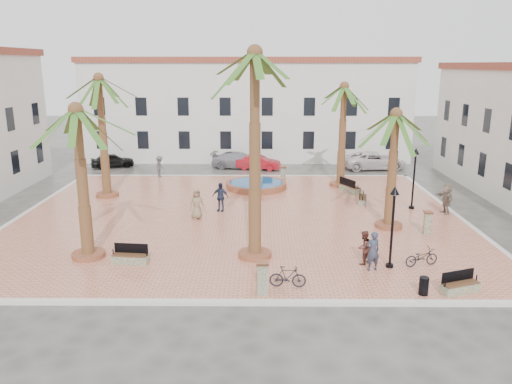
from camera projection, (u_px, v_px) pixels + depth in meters
ground at (239, 218)px, 29.67m from camera, size 120.00×120.00×0.00m
plaza at (239, 217)px, 29.65m from camera, size 26.00×22.00×0.15m
kerb_n at (245, 176)px, 40.30m from camera, size 26.30×0.30×0.16m
kerb_s at (228, 302)px, 19.00m from camera, size 26.30×0.30×0.16m
kerb_e at (458, 217)px, 29.56m from camera, size 0.30×22.30×0.16m
kerb_w at (22, 216)px, 29.75m from camera, size 0.30×22.30×0.16m
building_north at (247, 108)px, 47.84m from camera, size 30.40×7.40×9.50m
fountain at (256, 184)px, 36.16m from camera, size 4.37×4.37×2.26m
palm_nw at (99, 91)px, 32.25m from camera, size 4.92×4.92×8.22m
palm_sw at (77, 128)px, 21.80m from camera, size 4.94×4.94×7.17m
palm_s at (255, 75)px, 21.28m from camera, size 5.06×5.06×9.56m
palm_e at (395, 129)px, 26.20m from camera, size 4.81×4.81×6.55m
palm_ne at (344, 98)px, 35.29m from camera, size 5.03×5.03×7.56m
bench_s at (130, 258)px, 22.52m from camera, size 1.70×0.67×0.87m
bench_se at (460, 287)px, 19.63m from camera, size 1.69×1.03×0.86m
bench_e at (362, 199)px, 32.29m from camera, size 0.83×1.68×0.85m
bench_ne at (350, 188)px, 34.97m from camera, size 1.37×1.94×1.00m
lamppost_s at (393, 213)px, 21.51m from camera, size 0.40×0.40×3.71m
lamppost_e at (415, 168)px, 30.43m from camera, size 0.41×0.41×3.81m
bollard_se at (262, 277)px, 19.38m from camera, size 0.50×0.50×1.35m
bollard_n at (283, 175)px, 37.48m from camera, size 0.51×0.51×1.29m
bollard_e at (427, 222)px, 26.28m from camera, size 0.49×0.49×1.24m
litter_bin at (424, 286)px, 19.42m from camera, size 0.37×0.37×0.72m
cyclist_a at (373, 251)px, 21.61m from camera, size 0.74×0.60×1.77m
bicycle_a at (421, 257)px, 22.18m from camera, size 1.67×0.96×0.83m
cyclist_b at (364, 248)px, 22.31m from camera, size 0.96×0.94×1.55m
bicycle_b at (288, 277)px, 20.05m from camera, size 1.51×0.53×0.89m
pedestrian_fountain_a at (197, 204)px, 28.84m from camera, size 1.03×0.88×1.79m
pedestrian_fountain_b at (220, 197)px, 30.35m from camera, size 1.13×0.76×1.78m
pedestrian_north at (160, 166)px, 39.54m from camera, size 0.87×1.22×1.70m
pedestrian_east at (446, 198)px, 29.83m from camera, size 0.76×1.78×1.86m
car_black at (112, 160)px, 43.97m from camera, size 3.97×2.77×1.26m
car_red at (259, 162)px, 43.11m from camera, size 3.97×1.98×1.25m
car_silver at (239, 160)px, 43.66m from camera, size 5.09×2.63×1.41m
car_white at (374, 161)px, 43.27m from camera, size 5.64×3.01×1.51m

